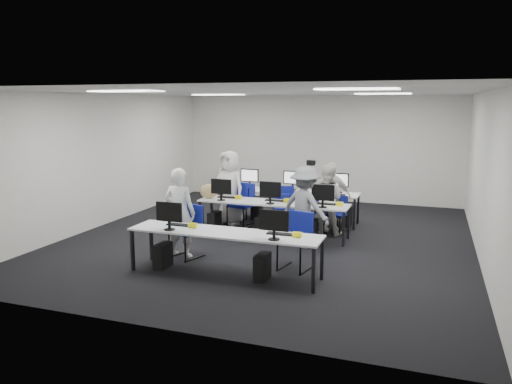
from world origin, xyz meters
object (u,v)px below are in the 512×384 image
(desk_front, at_px, (224,235))
(chair_1, at_px, (296,252))
(student_0, at_px, (180,213))
(photographer, at_px, (305,207))
(chair_4, at_px, (336,222))
(chair_6, at_px, (282,217))
(chair_5, at_px, (247,211))
(student_3, at_px, (330,197))
(chair_0, at_px, (187,241))
(student_1, at_px, (326,200))
(desk_mid, at_px, (273,204))
(chair_3, at_px, (284,217))
(chair_7, at_px, (326,219))
(student_2, at_px, (230,188))
(chair_2, at_px, (241,213))

(desk_front, distance_m, chair_1, 1.28)
(student_0, relative_size, photographer, 1.03)
(chair_4, relative_size, chair_6, 1.00)
(chair_4, bearing_deg, desk_front, -97.94)
(chair_5, bearing_deg, student_3, 14.89)
(chair_0, height_order, student_0, student_0)
(chair_5, distance_m, student_0, 2.92)
(chair_1, bearing_deg, student_0, -167.50)
(chair_0, distance_m, student_1, 3.23)
(desk_mid, distance_m, chair_5, 1.38)
(chair_5, height_order, student_0, student_0)
(chair_5, bearing_deg, student_1, 5.96)
(chair_3, bearing_deg, chair_1, -90.31)
(chair_7, relative_size, student_2, 0.52)
(student_0, xyz_separation_m, photographer, (2.00, 1.33, -0.03))
(desk_front, xyz_separation_m, chair_3, (0.10, 3.13, -0.38))
(chair_6, xyz_separation_m, student_1, (1.04, -0.23, 0.50))
(student_3, bearing_deg, student_1, -115.14)
(chair_2, height_order, student_3, student_3)
(chair_3, relative_size, student_0, 0.59)
(desk_mid, xyz_separation_m, chair_6, (-0.01, 0.74, -0.42))
(chair_1, relative_size, chair_5, 1.08)
(desk_front, height_order, desk_mid, same)
(chair_2, bearing_deg, chair_3, 11.41)
(desk_front, relative_size, chair_4, 3.95)
(chair_7, bearing_deg, chair_3, -161.88)
(chair_6, xyz_separation_m, photographer, (0.84, -1.34, 0.54))
(chair_3, bearing_deg, chair_0, -135.43)
(chair_4, relative_size, chair_5, 0.90)
(student_1, height_order, photographer, photographer)
(student_2, bearing_deg, chair_5, 61.11)
(desk_mid, bearing_deg, photographer, -35.57)
(desk_front, xyz_separation_m, student_1, (1.04, 3.11, 0.07))
(student_2, height_order, photographer, student_2)
(chair_5, bearing_deg, photographer, -22.85)
(desk_mid, xyz_separation_m, chair_5, (-0.94, 0.93, -0.40))
(student_3, relative_size, photographer, 0.96)
(desk_mid, relative_size, chair_5, 3.57)
(chair_0, bearing_deg, student_2, 113.78)
(chair_0, height_order, chair_2, chair_2)
(desk_front, relative_size, student_0, 1.95)
(student_3, height_order, photographer, photographer)
(student_1, bearing_deg, chair_5, -10.84)
(desk_mid, height_order, chair_3, chair_3)
(student_2, bearing_deg, student_3, 25.41)
(chair_0, height_order, student_2, student_2)
(chair_2, distance_m, photographer, 2.15)
(chair_0, bearing_deg, chair_5, 106.88)
(chair_3, height_order, student_1, student_1)
(student_3, bearing_deg, desk_mid, -163.61)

